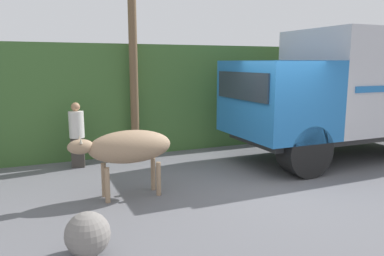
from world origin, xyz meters
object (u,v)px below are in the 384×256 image
object	(u,v)px
pedestrian_on_hill	(77,132)
cargo_truck	(353,88)
roadside_rock	(88,234)
utility_pole	(132,19)
brown_cow	(128,148)

from	to	relation	value
pedestrian_on_hill	cargo_truck	bearing A→B (deg)	177.78
cargo_truck	pedestrian_on_hill	world-z (taller)	cargo_truck
cargo_truck	roadside_rock	distance (m)	7.75
cargo_truck	utility_pole	xyz separation A→B (m)	(-5.26, 2.09, 1.71)
cargo_truck	pedestrian_on_hill	bearing A→B (deg)	166.32
brown_cow	roadside_rock	bearing A→B (deg)	-129.24
pedestrian_on_hill	brown_cow	bearing A→B (deg)	117.03
pedestrian_on_hill	roadside_rock	xyz separation A→B (m)	(-0.39, -4.38, -0.55)
utility_pole	roadside_rock	distance (m)	6.00
brown_cow	utility_pole	bearing A→B (deg)	61.21
cargo_truck	pedestrian_on_hill	xyz separation A→B (m)	(-6.75, 1.77, -0.96)
cargo_truck	brown_cow	world-z (taller)	cargo_truck
pedestrian_on_hill	utility_pole	world-z (taller)	utility_pole
pedestrian_on_hill	roadside_rock	world-z (taller)	pedestrian_on_hill
cargo_truck	utility_pole	bearing A→B (deg)	159.34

